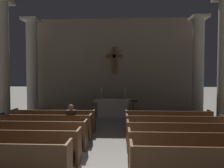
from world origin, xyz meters
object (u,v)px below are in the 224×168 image
pew_left_row_3 (32,134)px  lone_worshipper (72,121)px  column_right_third (198,68)px  altar (113,107)px  pew_right_row_2 (196,148)px  pew_left_row_4 (45,126)px  pew_right_row_1 (214,166)px  pew_right_row_5 (168,121)px  pew_right_row_3 (183,136)px  column_left_second (2,66)px  pew_left_row_2 (16,145)px  column_left_third (32,68)px  lectern (133,111)px  pew_right_row_4 (174,128)px  candlestick_left (101,95)px  pew_left_row_5 (54,120)px  candlestick_right (125,96)px

pew_left_row_3 → lone_worshipper: size_ratio=2.68×
column_right_third → altar: size_ratio=2.68×
pew_right_row_2 → lone_worshipper: size_ratio=2.68×
pew_left_row_4 → pew_right_row_1: same height
pew_right_row_5 → column_right_third: column_right_third is taller
pew_right_row_3 → column_left_second: (-7.45, 2.58, 2.39)m
pew_right_row_2 → pew_left_row_2: bearing=180.0°
pew_left_row_2 → column_left_third: 7.51m
pew_left_row_2 → altar: altar is taller
pew_left_row_4 → column_left_third: column_left_third is taller
pew_left_row_4 → pew_right_row_2: 5.25m
pew_right_row_1 → lectern: bearing=102.3°
pew_left_row_3 → pew_left_row_2: bearing=-90.0°
pew_right_row_4 → candlestick_left: size_ratio=5.00×
candlestick_left → lectern: bearing=-33.6°
pew_right_row_5 → lone_worshipper: lone_worshipper is taller
pew_right_row_1 → lectern: size_ratio=3.07×
pew_right_row_5 → lone_worshipper: bearing=-165.7°
pew_right_row_3 → lone_worshipper: lone_worshipper is taller
pew_left_row_2 → column_left_third: column_left_third is taller
pew_left_row_5 → lone_worshipper: bearing=-43.4°
pew_right_row_2 → column_right_third: size_ratio=0.60×
pew_right_row_4 → candlestick_left: candlestick_left is taller
column_left_third → candlestick_left: (4.33, -0.41, -1.62)m
pew_left_row_2 → pew_left_row_4: size_ratio=1.00×
pew_left_row_3 → altar: altar is taller
pew_right_row_5 → lone_worshipper: 3.94m
candlestick_right → pew_right_row_4: bearing=-67.7°
pew_left_row_4 → candlestick_left: candlestick_left is taller
column_left_third → altar: size_ratio=2.68×
pew_right_row_1 → candlestick_left: size_ratio=5.00×
pew_left_row_3 → pew_right_row_1: (4.84, -2.02, 0.00)m
pew_right_row_1 → pew_right_row_4: bearing=90.0°
candlestick_right → pew_right_row_1: bearing=-76.6°
pew_right_row_3 → candlestick_left: candlestick_left is taller
column_right_third → column_left_second: bearing=-163.2°
pew_left_row_2 → candlestick_right: 6.99m
pew_right_row_4 → column_left_third: 9.08m
pew_left_row_5 → lectern: lectern is taller
pew_left_row_5 → pew_right_row_2: bearing=-32.0°
column_right_third → candlestick_left: bearing=-175.9°
column_left_second → column_right_third: 10.52m
pew_left_row_3 → pew_right_row_1: bearing=-22.6°
pew_right_row_2 → lone_worshipper: bearing=151.7°
pew_right_row_4 → candlestick_left: (-3.12, 4.19, 0.76)m
column_left_third → lectern: bearing=-14.7°
pew_left_row_5 → altar: altar is taller
pew_right_row_5 → column_left_second: bearing=175.7°
pew_right_row_4 → lectern: lectern is taller
column_right_third → column_left_third: bearing=180.0°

